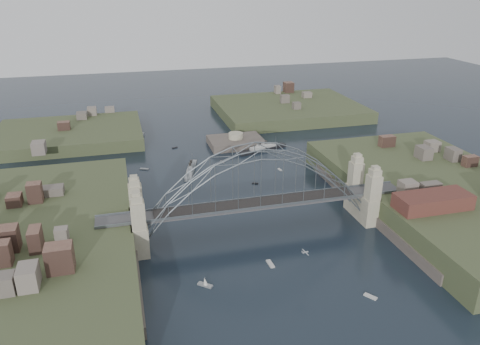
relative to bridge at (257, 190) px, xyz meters
name	(u,v)px	position (x,y,z in m)	size (l,w,h in m)	color
ground	(257,230)	(0.00, 0.00, -12.32)	(500.00, 500.00, 0.00)	black
bridge	(257,190)	(0.00, 0.00, 0.00)	(84.00, 13.80, 24.60)	#474649
shore_west	(33,253)	(-57.32, 0.00, -10.35)	(50.50, 90.00, 12.00)	#3D4628
shore_east	(438,200)	(57.32, 0.00, -10.35)	(50.50, 90.00, 12.00)	#3D4628
headland_nw	(70,139)	(-55.00, 95.00, -11.82)	(60.00, 45.00, 9.00)	#3D4628
headland_ne	(288,113)	(50.00, 110.00, -11.57)	(70.00, 55.00, 9.50)	#3D4628
fort_island	(236,146)	(12.00, 70.00, -12.66)	(22.00, 16.00, 9.40)	#4F453E
wharf_shed	(433,201)	(44.00, -14.00, -2.32)	(20.00, 8.00, 4.00)	#592D26
finger_pier	(445,263)	(39.00, -28.00, -11.62)	(4.00, 22.00, 1.40)	#474649
naval_cruiser_near	(191,170)	(-10.70, 46.48, -11.49)	(7.33, 17.85, 5.37)	gray
naval_cruiser_far	(140,138)	(-26.05, 86.97, -11.52)	(4.72, 15.39, 5.15)	gray
ocean_liner	(263,149)	(20.88, 61.11, -11.51)	(21.16, 9.17, 5.22)	black
aeroplane	(305,252)	(3.37, -25.33, -4.44)	(1.53, 2.83, 0.41)	#B0B2B7
small_boat_a	(191,212)	(-15.74, 14.88, -12.04)	(1.09, 2.89, 1.43)	#BABAB6
small_boat_b	(255,183)	(8.55, 30.29, -12.17)	(2.17, 1.30, 0.45)	#BABAB6
small_boat_c	(270,264)	(-1.62, -16.76, -12.17)	(1.27, 3.39, 0.45)	#BABAB6
small_boat_d	(280,170)	(20.68, 39.72, -12.17)	(1.00, 2.18, 0.45)	#BABAB6
small_boat_e	(144,169)	(-26.73, 52.93, -12.17)	(3.36, 2.39, 0.45)	#BABAB6
small_boat_f	(222,162)	(2.04, 52.16, -12.03)	(1.73, 1.48, 1.43)	#BABAB6
small_boat_g	(370,297)	(15.47, -34.33, -12.17)	(2.42, 2.91, 0.45)	#BABAB6
small_boat_h	(175,148)	(-12.97, 73.19, -12.17)	(2.38, 1.62, 0.45)	#BABAB6
small_boat_i	(332,197)	(29.10, 13.63, -12.04)	(2.19, 1.16, 1.43)	#BABAB6
small_boat_j	(205,283)	(-18.52, -21.03, -11.66)	(3.46, 3.21, 2.38)	#BABAB6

